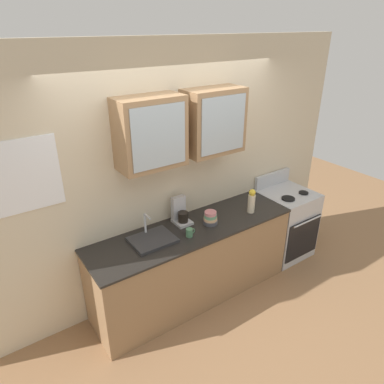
{
  "coord_description": "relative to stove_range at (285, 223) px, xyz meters",
  "views": [
    {
      "loc": [
        -1.83,
        -2.6,
        2.85
      ],
      "look_at": [
        -0.01,
        0.0,
        1.32
      ],
      "focal_mm": 32.93,
      "sensor_mm": 36.0,
      "label": 1
    }
  ],
  "objects": [
    {
      "name": "ground_plane",
      "position": [
        -1.49,
        0.0,
        -0.46
      ],
      "size": [
        10.0,
        10.0,
        0.0
      ],
      "primitive_type": "plane",
      "color": "#936B47"
    },
    {
      "name": "back_wall_unit",
      "position": [
        -1.49,
        0.34,
        1.02
      ],
      "size": [
        4.63,
        0.42,
        2.75
      ],
      "color": "beige",
      "rests_on": "ground_plane"
    },
    {
      "name": "counter",
      "position": [
        -1.49,
        0.0,
        -0.01
      ],
      "size": [
        2.32,
        0.65,
        0.9
      ],
      "color": "#93704C",
      "rests_on": "ground_plane"
    },
    {
      "name": "stove_range",
      "position": [
        0.0,
        0.0,
        0.0
      ],
      "size": [
        0.63,
        0.67,
        1.08
      ],
      "color": "silver",
      "rests_on": "ground_plane"
    },
    {
      "name": "sink_faucet",
      "position": [
        -1.96,
        0.03,
        0.46
      ],
      "size": [
        0.43,
        0.34,
        0.25
      ],
      "color": "#2D2D30",
      "rests_on": "counter"
    },
    {
      "name": "bowl_stack",
      "position": [
        -1.28,
        -0.03,
        0.51
      ],
      "size": [
        0.16,
        0.16,
        0.14
      ],
      "color": "#4C4C54",
      "rests_on": "counter"
    },
    {
      "name": "vase",
      "position": [
        -0.74,
        -0.09,
        0.58
      ],
      "size": [
        0.08,
        0.08,
        0.29
      ],
      "color": "beige",
      "rests_on": "counter"
    },
    {
      "name": "cup_near_sink",
      "position": [
        -1.61,
        -0.11,
        0.49
      ],
      "size": [
        0.1,
        0.07,
        0.09
      ],
      "color": "#4C7F59",
      "rests_on": "counter"
    },
    {
      "name": "coffee_maker",
      "position": [
        -1.52,
        0.18,
        0.55
      ],
      "size": [
        0.17,
        0.2,
        0.29
      ],
      "color": "#B7B7BC",
      "rests_on": "counter"
    }
  ]
}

